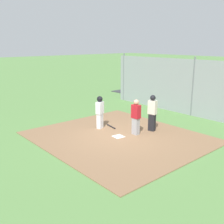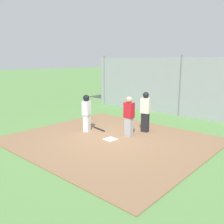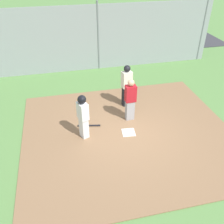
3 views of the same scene
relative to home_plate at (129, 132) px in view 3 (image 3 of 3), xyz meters
The scene contains 11 objects.
ground_plane 0.04m from the home_plate, ahead, with size 140.00×140.00×0.00m, color #5B8947.
dirt_infield 0.03m from the home_plate, ahead, with size 7.20×6.40×0.03m, color #896647.
home_plate is the anchor object (origin of this frame).
catcher 1.20m from the home_plate, 108.38° to the right, with size 0.39×0.27×1.63m.
umpire 2.04m from the home_plate, 102.59° to the right, with size 0.43×0.33×1.72m.
runner 1.77m from the home_plate, ahead, with size 0.38×0.45×1.60m.
baseball_bat 1.45m from the home_plate, 27.80° to the right, with size 0.06×0.06×0.81m, color black.
backstop_fence 5.90m from the home_plate, 90.00° to the right, with size 12.00×0.10×3.35m.
parking_lot 9.90m from the home_plate, 90.00° to the right, with size 18.00×5.20×0.04m, color #38383D.
parked_car_red 10.39m from the home_plate, 104.79° to the right, with size 4.38×2.29×1.28m.
parked_car_dark 9.78m from the home_plate, 93.42° to the right, with size 4.41×2.35×1.28m.
Camera 3 is at (2.08, 6.55, 5.48)m, focal length 40.19 mm.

